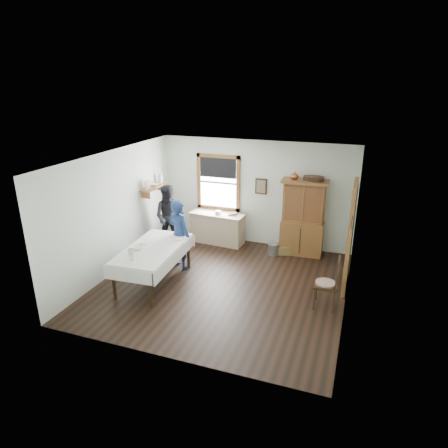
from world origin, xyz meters
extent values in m
cube|color=black|center=(0.00, 0.00, 0.01)|extent=(5.00, 5.00, 0.01)
cube|color=silver|center=(0.00, 0.00, 2.70)|extent=(5.00, 5.00, 0.01)
cube|color=white|center=(0.00, 2.50, 1.35)|extent=(5.00, 0.01, 2.70)
cube|color=white|center=(0.00, -2.50, 1.35)|extent=(5.00, 0.01, 2.70)
cube|color=white|center=(-2.50, 0.00, 1.35)|extent=(0.01, 5.00, 2.70)
cube|color=white|center=(2.50, 0.00, 1.35)|extent=(0.01, 5.00, 2.70)
cube|color=white|center=(-1.00, 2.48, 1.55)|extent=(1.00, 0.02, 1.30)
cube|color=olive|center=(-1.00, 2.46, 2.25)|extent=(1.18, 0.06, 0.09)
cube|color=olive|center=(-1.00, 2.46, 0.85)|extent=(1.18, 0.06, 0.09)
cube|color=olive|center=(-1.54, 2.46, 1.55)|extent=(0.09, 0.06, 1.48)
cube|color=olive|center=(-0.46, 2.46, 1.55)|extent=(0.09, 0.06, 1.48)
cube|color=black|center=(-1.00, 2.44, 1.94)|extent=(0.98, 0.03, 0.51)
cube|color=#4A4135|center=(2.47, 0.85, 1.05)|extent=(0.03, 0.90, 2.10)
cube|color=olive|center=(2.44, 0.34, 1.05)|extent=(0.08, 0.12, 2.10)
cube|color=olive|center=(2.44, 1.36, 1.05)|extent=(0.08, 0.12, 2.10)
cube|color=olive|center=(2.44, 0.85, 2.16)|extent=(0.08, 1.14, 0.12)
cube|color=olive|center=(-2.37, 1.50, 1.55)|extent=(0.24, 1.00, 0.04)
cube|color=olive|center=(-2.37, 1.10, 1.45)|extent=(0.22, 0.03, 0.18)
cube|color=olive|center=(-2.37, 1.90, 1.45)|extent=(0.22, 0.03, 0.18)
cube|color=tan|center=(-2.37, 1.20, 1.68)|extent=(0.03, 0.22, 0.24)
cylinder|color=white|center=(-2.37, 1.85, 1.68)|extent=(0.12, 0.12, 0.22)
cube|color=#311E11|center=(0.15, 2.46, 1.55)|extent=(0.30, 0.04, 0.40)
torus|color=black|center=(2.45, 0.30, 1.72)|extent=(0.01, 0.27, 0.27)
cube|color=tan|center=(-0.91, 2.15, 0.41)|extent=(1.46, 0.65, 0.81)
cube|color=olive|center=(1.29, 2.18, 0.93)|extent=(1.11, 0.55, 1.87)
cube|color=white|center=(-1.41, -0.37, 0.40)|extent=(1.17, 2.07, 0.80)
cube|color=#311E11|center=(2.13, -0.15, 0.51)|extent=(0.49, 0.49, 1.03)
cube|color=gray|center=(0.66, 1.87, 0.15)|extent=(0.34, 0.34, 0.30)
cube|color=olive|center=(0.89, 2.01, 0.11)|extent=(0.43, 0.36, 0.22)
imported|color=navy|center=(-1.21, 0.48, 0.75)|extent=(0.64, 0.53, 1.49)
imported|color=black|center=(-1.94, 1.45, 0.76)|extent=(0.85, 0.73, 1.51)
imported|color=white|center=(-1.65, -0.79, 0.86)|extent=(0.16, 0.16, 0.11)
imported|color=white|center=(-1.47, -1.08, 0.85)|extent=(0.12, 0.12, 0.09)
imported|color=white|center=(-1.66, -0.55, 0.83)|extent=(0.26, 0.26, 0.06)
imported|color=#77694F|center=(-0.62, 2.17, 0.82)|extent=(0.21, 0.26, 0.02)
imported|color=white|center=(-0.50, 2.17, 0.84)|extent=(0.24, 0.24, 0.06)
imported|color=white|center=(-2.37, 1.55, 1.60)|extent=(0.22, 0.22, 0.05)
camera|label=1|loc=(2.56, -7.05, 4.12)|focal=32.00mm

